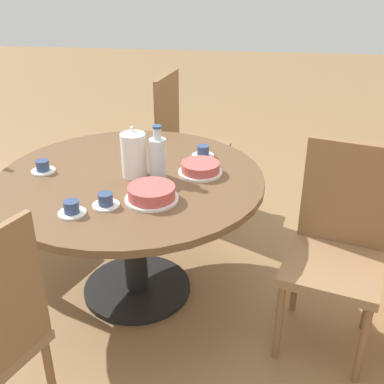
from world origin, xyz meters
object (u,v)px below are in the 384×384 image
chair_c (185,142)px  cup_d (43,167)px  water_bottle (158,157)px  cup_c (106,201)px  chair_b (337,247)px  cake_main (152,194)px  coffee_pot (134,153)px  cup_b (72,209)px  cake_second (200,168)px  cup_a (203,152)px

chair_c → cup_d: (1.00, -0.59, 0.22)m
water_bottle → cup_c: 0.37m
water_bottle → cup_d: bearing=-89.5°
chair_b → cake_main: 0.87m
coffee_pot → cup_b: bearing=-23.7°
cake_second → cup_d: bearing=-84.9°
chair_b → cake_main: size_ratio=3.98×
coffee_pot → water_bottle: 0.12m
water_bottle → cake_main: 0.25m
cup_a → water_bottle: bearing=-33.7°
cake_second → chair_c: bearing=-167.9°
water_bottle → cup_d: size_ratio=2.21×
chair_c → cup_d: bearing=161.5°
chair_c → cup_d: 1.18m
chair_c → water_bottle: (1.00, 0.00, 0.31)m
cup_a → cup_d: same height
cake_second → cup_d: size_ratio=1.84×
chair_b → water_bottle: water_bottle is taller
chair_c → cup_b: (1.40, -0.30, 0.22)m
cake_main → cup_b: 0.35m
chair_c → cake_main: chair_c is taller
chair_c → cup_a: 0.77m
chair_b → cake_second: 0.75m
chair_c → water_bottle: water_bottle is taller
coffee_pot → water_bottle: (0.00, 0.12, -0.01)m
chair_c → cup_d: chair_c is taller
water_bottle → cup_d: 0.59m
cup_d → cup_b: bearing=35.9°
cake_main → cup_b: cake_main is taller
cake_main → cup_c: 0.20m
cake_second → cup_b: cup_b is taller
chair_c → cake_second: size_ratio=4.36×
cup_c → cup_d: same height
cup_c → cake_second: bearing=135.8°
water_bottle → cake_second: size_ratio=1.20×
cake_main → cup_d: size_ratio=2.01×
chair_b → cup_c: 1.05m
water_bottle → cup_b: water_bottle is taller
chair_c → cake_main: size_ratio=3.98×
cup_a → cup_b: size_ratio=1.00×
chair_c → water_bottle: 1.04m
cake_second → cup_b: size_ratio=1.84×
chair_c → cake_main: (1.24, 0.01, 0.23)m
chair_b → cup_c: bearing=-158.4°
cake_second → cup_a: bearing=-177.8°
cup_b → cake_second: bearing=133.4°
cup_d → cup_a: bearing=110.5°
coffee_pot → cup_d: coffee_pot is taller
cup_b → cup_d: same height
cake_second → cup_d: cup_d is taller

